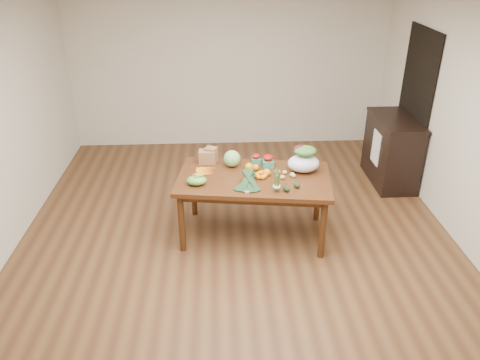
{
  "coord_description": "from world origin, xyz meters",
  "views": [
    {
      "loc": [
        -0.2,
        -4.38,
        3.09
      ],
      "look_at": [
        0.03,
        0.0,
        0.83
      ],
      "focal_mm": 35.0,
      "sensor_mm": 36.0,
      "label": 1
    }
  ],
  "objects_px": {
    "asparagus_bundle": "(277,181)",
    "cabbage": "(232,159)",
    "cabinet": "(392,150)",
    "dining_table": "(253,206)",
    "kale_bunch": "(248,182)",
    "mandarin_cluster": "(261,174)",
    "paper_bag": "(207,155)",
    "salad_bag": "(304,160)"
  },
  "relations": [
    {
      "from": "cabinet",
      "to": "salad_bag",
      "type": "bearing_deg",
      "value": -141.73
    },
    {
      "from": "cabinet",
      "to": "cabbage",
      "type": "bearing_deg",
      "value": -156.64
    },
    {
      "from": "cabbage",
      "to": "mandarin_cluster",
      "type": "xyz_separation_m",
      "value": [
        0.31,
        -0.3,
        -0.05
      ]
    },
    {
      "from": "dining_table",
      "to": "asparagus_bundle",
      "type": "xyz_separation_m",
      "value": [
        0.21,
        -0.35,
        0.5
      ]
    },
    {
      "from": "asparagus_bundle",
      "to": "cabbage",
      "type": "bearing_deg",
      "value": 132.1
    },
    {
      "from": "kale_bunch",
      "to": "salad_bag",
      "type": "bearing_deg",
      "value": 37.75
    },
    {
      "from": "mandarin_cluster",
      "to": "asparagus_bundle",
      "type": "relative_size",
      "value": 0.72
    },
    {
      "from": "asparagus_bundle",
      "to": "salad_bag",
      "type": "bearing_deg",
      "value": 59.94
    },
    {
      "from": "paper_bag",
      "to": "mandarin_cluster",
      "type": "height_order",
      "value": "paper_bag"
    },
    {
      "from": "paper_bag",
      "to": "mandarin_cluster",
      "type": "xyz_separation_m",
      "value": [
        0.59,
        -0.41,
        -0.05
      ]
    },
    {
      "from": "cabbage",
      "to": "kale_bunch",
      "type": "height_order",
      "value": "cabbage"
    },
    {
      "from": "cabinet",
      "to": "asparagus_bundle",
      "type": "xyz_separation_m",
      "value": [
        -1.82,
        -1.62,
        0.4
      ]
    },
    {
      "from": "cabbage",
      "to": "mandarin_cluster",
      "type": "bearing_deg",
      "value": -44.37
    },
    {
      "from": "cabinet",
      "to": "kale_bunch",
      "type": "distance_m",
      "value": 2.63
    },
    {
      "from": "dining_table",
      "to": "cabinet",
      "type": "bearing_deg",
      "value": 39.6
    },
    {
      "from": "cabbage",
      "to": "salad_bag",
      "type": "distance_m",
      "value": 0.82
    },
    {
      "from": "salad_bag",
      "to": "cabbage",
      "type": "bearing_deg",
      "value": 167.39
    },
    {
      "from": "cabinet",
      "to": "paper_bag",
      "type": "bearing_deg",
      "value": -161.27
    },
    {
      "from": "paper_bag",
      "to": "kale_bunch",
      "type": "relative_size",
      "value": 0.64
    },
    {
      "from": "dining_table",
      "to": "cabinet",
      "type": "distance_m",
      "value": 2.39
    },
    {
      "from": "cabinet",
      "to": "paper_bag",
      "type": "relative_size",
      "value": 3.96
    },
    {
      "from": "kale_bunch",
      "to": "asparagus_bundle",
      "type": "height_order",
      "value": "asparagus_bundle"
    },
    {
      "from": "kale_bunch",
      "to": "asparagus_bundle",
      "type": "xyz_separation_m",
      "value": [
        0.29,
        -0.09,
        0.05
      ]
    },
    {
      "from": "cabinet",
      "to": "cabbage",
      "type": "height_order",
      "value": "cabbage"
    },
    {
      "from": "cabinet",
      "to": "paper_bag",
      "type": "height_order",
      "value": "cabinet"
    },
    {
      "from": "mandarin_cluster",
      "to": "kale_bunch",
      "type": "relative_size",
      "value": 0.45
    },
    {
      "from": "dining_table",
      "to": "cabbage",
      "type": "height_order",
      "value": "cabbage"
    },
    {
      "from": "mandarin_cluster",
      "to": "cabbage",
      "type": "bearing_deg",
      "value": 135.63
    },
    {
      "from": "dining_table",
      "to": "mandarin_cluster",
      "type": "height_order",
      "value": "mandarin_cluster"
    },
    {
      "from": "kale_bunch",
      "to": "cabinet",
      "type": "bearing_deg",
      "value": 43.6
    },
    {
      "from": "paper_bag",
      "to": "mandarin_cluster",
      "type": "bearing_deg",
      "value": -34.94
    },
    {
      "from": "paper_bag",
      "to": "cabbage",
      "type": "height_order",
      "value": "cabbage"
    },
    {
      "from": "dining_table",
      "to": "mandarin_cluster",
      "type": "bearing_deg",
      "value": -2.6
    },
    {
      "from": "paper_bag",
      "to": "salad_bag",
      "type": "height_order",
      "value": "salad_bag"
    },
    {
      "from": "kale_bunch",
      "to": "salad_bag",
      "type": "height_order",
      "value": "salad_bag"
    },
    {
      "from": "asparagus_bundle",
      "to": "paper_bag",
      "type": "bearing_deg",
      "value": 141.54
    },
    {
      "from": "dining_table",
      "to": "paper_bag",
      "type": "distance_m",
      "value": 0.8
    },
    {
      "from": "mandarin_cluster",
      "to": "paper_bag",
      "type": "bearing_deg",
      "value": 145.06
    },
    {
      "from": "asparagus_bundle",
      "to": "salad_bag",
      "type": "xyz_separation_m",
      "value": [
        0.36,
        0.46,
        0.01
      ]
    },
    {
      "from": "dining_table",
      "to": "cabbage",
      "type": "bearing_deg",
      "value": 136.54
    },
    {
      "from": "mandarin_cluster",
      "to": "salad_bag",
      "type": "relative_size",
      "value": 0.5
    },
    {
      "from": "cabinet",
      "to": "asparagus_bundle",
      "type": "bearing_deg",
      "value": -138.4
    }
  ]
}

